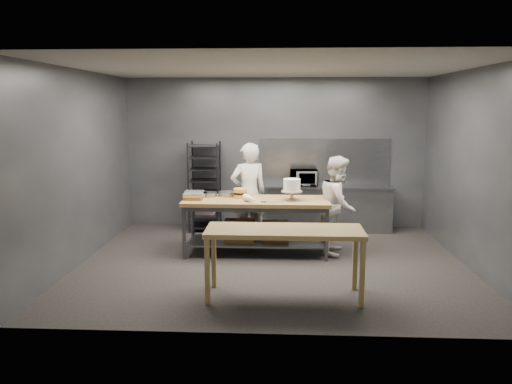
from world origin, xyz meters
TOP-DOWN VIEW (x-y plane):
  - ground at (0.00, 0.00)m, footprint 6.00×6.00m
  - back_wall at (0.00, 2.50)m, footprint 6.00×0.04m
  - work_table at (-0.29, 0.53)m, footprint 2.40×0.90m
  - near_counter at (0.18, -1.40)m, footprint 2.00×0.70m
  - back_counter at (1.00, 2.18)m, footprint 2.60×0.60m
  - splashback_panel at (1.00, 2.48)m, footprint 2.60×0.02m
  - speed_rack at (-1.38, 2.10)m, footprint 0.62×0.67m
  - chef_behind at (-0.45, 1.16)m, footprint 0.77×0.64m
  - chef_right at (1.08, 0.64)m, footprint 0.79×0.92m
  - microwave at (0.57, 2.18)m, footprint 0.54×0.37m
  - frosted_cake_stand at (0.30, 0.46)m, footprint 0.34×0.34m
  - layer_cake at (-0.55, 0.63)m, footprint 0.23×0.23m
  - cake_pans at (-1.05, 0.73)m, footprint 0.76×0.42m
  - piping_bag at (-0.35, 0.22)m, footprint 0.31×0.38m
  - offset_spatula at (-0.06, 0.25)m, footprint 0.36×0.02m
  - pastry_clamshells at (-1.32, 0.53)m, footprint 0.33×0.44m

SIDE VIEW (x-z plane):
  - ground at x=0.00m, z-range 0.00..0.00m
  - back_counter at x=1.00m, z-range 0.00..0.90m
  - work_table at x=-0.29m, z-range 0.11..1.03m
  - near_counter at x=0.18m, z-range 0.36..1.26m
  - chef_right at x=1.08m, z-range 0.00..1.63m
  - speed_rack at x=-1.38m, z-range -0.02..1.73m
  - chef_behind at x=-0.45m, z-range 0.00..1.81m
  - offset_spatula at x=-0.06m, z-range 0.92..0.93m
  - cake_pans at x=-1.05m, z-range 0.92..0.99m
  - pastry_clamshells at x=-1.32m, z-range 0.92..1.03m
  - piping_bag at x=-0.35m, z-range 0.92..1.04m
  - layer_cake at x=-0.55m, z-range 0.92..1.08m
  - microwave at x=0.57m, z-range 0.90..1.20m
  - frosted_cake_stand at x=0.30m, z-range 0.97..1.33m
  - splashback_panel at x=1.00m, z-range 0.90..1.80m
  - back_wall at x=0.00m, z-range 0.00..3.00m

